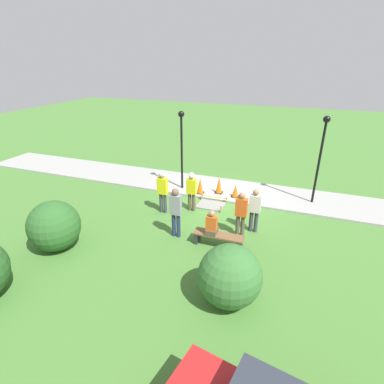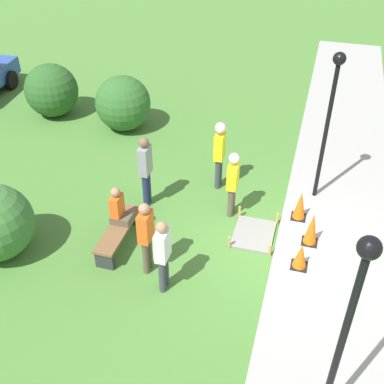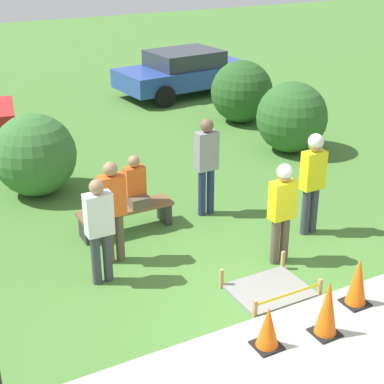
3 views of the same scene
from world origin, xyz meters
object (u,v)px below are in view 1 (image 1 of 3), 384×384
at_px(bystander_in_gray_shirt, 255,208).
at_px(bystander_in_orange_shirt, 241,212).
at_px(park_bench, 218,238).
at_px(worker_supervisor, 162,188).
at_px(lamppost_far, 322,147).
at_px(traffic_cone_near_patch, 235,191).
at_px(bystander_in_white_shirt, 176,210).
at_px(lamppost_near, 182,139).
at_px(traffic_cone_far_patch, 219,185).
at_px(traffic_cone_sidewalk_edge, 200,186).
at_px(worker_assistant, 192,189).
at_px(person_seated_on_bench, 212,225).

bearing_deg(bystander_in_gray_shirt, bystander_in_orange_shirt, 51.11).
relative_size(park_bench, worker_supervisor, 0.93).
height_order(bystander_in_gray_shirt, lamppost_far, lamppost_far).
distance_m(bystander_in_orange_shirt, bystander_in_gray_shirt, 0.62).
height_order(worker_supervisor, bystander_in_orange_shirt, worker_supervisor).
distance_m(traffic_cone_near_patch, bystander_in_white_shirt, 4.08).
bearing_deg(lamppost_near, lamppost_far, -174.96).
bearing_deg(lamppost_far, bystander_in_gray_shirt, 57.25).
bearing_deg(lamppost_near, park_bench, 126.19).
xyz_separation_m(traffic_cone_far_patch, bystander_in_gray_shirt, (-2.05, 2.67, 0.45)).
relative_size(traffic_cone_sidewalk_edge, bystander_in_gray_shirt, 0.43).
height_order(bystander_in_orange_shirt, lamppost_near, lamppost_near).
relative_size(worker_supervisor, bystander_in_white_shirt, 0.99).
height_order(worker_assistant, bystander_in_white_shirt, bystander_in_white_shirt).
relative_size(person_seated_on_bench, bystander_in_orange_shirt, 0.52).
height_order(traffic_cone_near_patch, park_bench, traffic_cone_near_patch).
bearing_deg(bystander_in_white_shirt, person_seated_on_bench, 174.53).
relative_size(bystander_in_gray_shirt, lamppost_far, 0.45).
height_order(traffic_cone_far_patch, bystander_in_gray_shirt, bystander_in_gray_shirt).
xyz_separation_m(traffic_cone_far_patch, person_seated_on_bench, (-0.88, 4.08, 0.31)).
height_order(bystander_in_white_shirt, lamppost_near, lamppost_near).
height_order(traffic_cone_far_patch, worker_supervisor, worker_supervisor).
relative_size(person_seated_on_bench, worker_assistant, 0.53).
distance_m(traffic_cone_sidewalk_edge, bystander_in_gray_shirt, 3.73).
distance_m(traffic_cone_far_patch, bystander_in_gray_shirt, 3.39).
relative_size(traffic_cone_sidewalk_edge, lamppost_near, 0.20).
distance_m(traffic_cone_far_patch, person_seated_on_bench, 4.19).
bearing_deg(lamppost_near, traffic_cone_sidewalk_edge, 163.97).
relative_size(worker_supervisor, lamppost_near, 0.50).
bearing_deg(lamppost_far, bystander_in_white_shirt, 44.37).
height_order(traffic_cone_sidewalk_edge, worker_supervisor, worker_supervisor).
height_order(traffic_cone_sidewalk_edge, worker_assistant, worker_assistant).
relative_size(bystander_in_orange_shirt, bystander_in_white_shirt, 0.92).
height_order(park_bench, lamppost_near, lamppost_near).
bearing_deg(worker_supervisor, bystander_in_orange_shirt, 168.27).
bearing_deg(person_seated_on_bench, worker_supervisor, -32.40).
distance_m(park_bench, worker_assistant, 2.84).
bearing_deg(worker_supervisor, traffic_cone_near_patch, -137.03).
distance_m(park_bench, bystander_in_gray_shirt, 1.77).
bearing_deg(bystander_in_gray_shirt, lamppost_near, -34.28).
bearing_deg(traffic_cone_near_patch, bystander_in_orange_shirt, 105.70).
distance_m(bystander_in_white_shirt, lamppost_near, 4.39).
height_order(traffic_cone_far_patch, bystander_in_orange_shirt, bystander_in_orange_shirt).
bearing_deg(traffic_cone_near_patch, worker_supervisor, 42.97).
xyz_separation_m(traffic_cone_near_patch, worker_assistant, (1.45, 1.76, 0.60)).
bearing_deg(person_seated_on_bench, bystander_in_white_shirt, -5.47).
relative_size(traffic_cone_sidewalk_edge, bystander_in_white_shirt, 0.39).
relative_size(worker_supervisor, bystander_in_orange_shirt, 1.07).
distance_m(traffic_cone_far_patch, lamppost_far, 4.59).
bearing_deg(traffic_cone_sidewalk_edge, worker_supervisor, 67.81).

